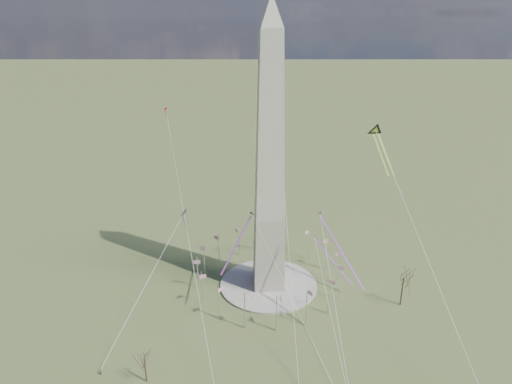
{
  "coord_description": "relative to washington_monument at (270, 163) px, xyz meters",
  "views": [
    {
      "loc": [
        -14.61,
        -145.23,
        95.0
      ],
      "look_at": [
        -4.65,
        0.0,
        37.73
      ],
      "focal_mm": 32.0,
      "sensor_mm": 36.0,
      "label": 1
    }
  ],
  "objects": [
    {
      "name": "person_west",
      "position": [
        -51.41,
        -41.65,
        -47.14
      ],
      "size": [
        0.87,
        0.72,
        1.63
      ],
      "primitive_type": "imported",
      "rotation": [
        0.0,
        0.0,
        3.0
      ],
      "color": "gray",
      "rests_on": "ground"
    },
    {
      "name": "kite_small_white",
      "position": [
        7.31,
        44.97,
        15.34
      ],
      "size": [
        1.15,
        1.77,
        3.87
      ],
      "rotation": [
        0.0,
        0.0,
        2.62
      ],
      "color": "white",
      "rests_on": "ground"
    },
    {
      "name": "kite_streamer_left",
      "position": [
        18.25,
        -20.45,
        -18.22
      ],
      "size": [
        11.04,
        22.32,
        16.38
      ],
      "rotation": [
        0.0,
        0.0,
        3.56
      ],
      "color": "red",
      "rests_on": "ground"
    },
    {
      "name": "kite_small_red",
      "position": [
        -38.29,
        38.6,
        10.86
      ],
      "size": [
        1.51,
        1.4,
        4.19
      ],
      "rotation": [
        0.0,
        0.0,
        3.12
      ],
      "color": "red",
      "rests_on": "ground"
    },
    {
      "name": "tree_near",
      "position": [
        44.85,
        -15.19,
        -36.2
      ],
      "size": [
        9.42,
        9.42,
        16.48
      ],
      "color": "#433629",
      "rests_on": "ground"
    },
    {
      "name": "flagpole_ring",
      "position": [
        -0.0,
        -0.0,
        -40.68
      ],
      "size": [
        54.4,
        54.4,
        13.0
      ],
      "color": "white",
      "rests_on": "ground"
    },
    {
      "name": "kite_delta_black",
      "position": [
        38.32,
        7.82,
        7.67
      ],
      "size": [
        6.6,
        17.52,
        14.42
      ],
      "rotation": [
        0.0,
        0.0,
        3.24
      ],
      "color": "black",
      "rests_on": "ground"
    },
    {
      "name": "kite_streamer_right",
      "position": [
        21.97,
        0.96,
        -36.1
      ],
      "size": [
        12.79,
        15.64,
        13.09
      ],
      "rotation": [
        0.0,
        0.0,
        3.81
      ],
      "color": "red",
      "rests_on": "ground"
    },
    {
      "name": "plaza",
      "position": [
        0.0,
        0.0,
        -47.55
      ],
      "size": [
        36.0,
        36.0,
        0.8
      ],
      "primitive_type": "cylinder",
      "color": "#AEA69F",
      "rests_on": "ground"
    },
    {
      "name": "kite_diamond_purple",
      "position": [
        -30.61,
        10.04,
        -22.65
      ],
      "size": [
        2.12,
        3.36,
        10.45
      ],
      "rotation": [
        0.0,
        0.0,
        2.65
      ],
      "color": "navy",
      "rests_on": "ground"
    },
    {
      "name": "ground",
      "position": [
        0.0,
        0.0,
        -47.95
      ],
      "size": [
        2000.0,
        2000.0,
        0.0
      ],
      "primitive_type": "plane",
      "color": "#545B2D",
      "rests_on": "ground"
    },
    {
      "name": "washington_monument",
      "position": [
        0.0,
        0.0,
        0.0
      ],
      "size": [
        15.56,
        15.56,
        100.0
      ],
      "color": "#B6AC98",
      "rests_on": "plaza"
    },
    {
      "name": "kite_streamer_mid",
      "position": [
        -10.18,
        -8.15,
        -22.21
      ],
      "size": [
        12.23,
        18.56,
        14.48
      ],
      "rotation": [
        0.0,
        0.0,
        2.58
      ],
      "color": "red",
      "rests_on": "ground"
    },
    {
      "name": "tree_far",
      "position": [
        -38.13,
        -45.09,
        -39.37
      ],
      "size": [
        6.89,
        6.89,
        12.05
      ],
      "color": "#433629",
      "rests_on": "ground"
    }
  ]
}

